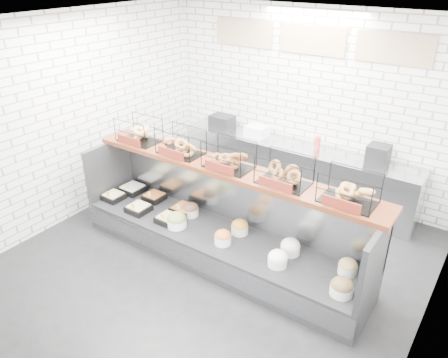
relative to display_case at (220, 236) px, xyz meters
The scene contains 5 objects.
ground 0.47m from the display_case, 89.30° to the right, with size 5.50×5.50×0.00m, color black.
room_shell 1.75m from the display_case, 89.07° to the left, with size 5.02×5.51×3.01m.
display_case is the anchor object (origin of this frame).
bagel_shelf 1.06m from the display_case, 88.44° to the left, with size 4.10×0.50×0.40m.
prep_counter 2.09m from the display_case, 90.11° to the left, with size 4.00×0.60×1.20m.
Camera 1 is at (2.75, -3.55, 3.59)m, focal length 35.00 mm.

